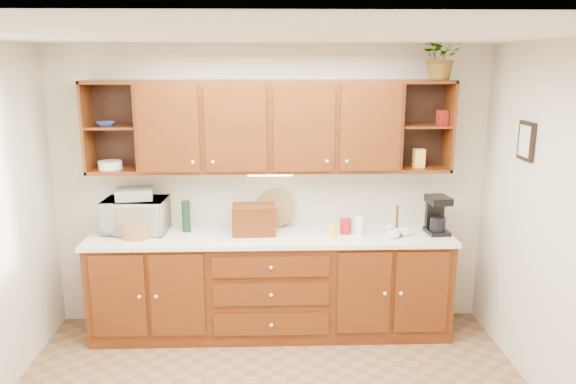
{
  "coord_description": "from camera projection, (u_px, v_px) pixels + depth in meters",
  "views": [
    {
      "loc": [
        0.0,
        -3.34,
        2.47
      ],
      "look_at": [
        0.15,
        1.15,
        1.4
      ],
      "focal_mm": 35.0,
      "sensor_mm": 36.0,
      "label": 1
    }
  ],
  "objects": [
    {
      "name": "ceiling",
      "position": [
        269.0,
        35.0,
        3.22
      ],
      "size": [
        4.0,
        4.0,
        0.0
      ],
      "primitive_type": "plane",
      "rotation": [
        3.14,
        0.0,
        0.0
      ],
      "color": "white",
      "rests_on": "back_wall"
    },
    {
      "name": "back_wall",
      "position": [
        270.0,
        188.0,
        5.22
      ],
      "size": [
        4.0,
        0.0,
        4.0
      ],
      "primitive_type": "plane",
      "rotation": [
        1.57,
        0.0,
        0.0
      ],
      "color": "beige",
      "rests_on": "floor"
    },
    {
      "name": "base_cabinets",
      "position": [
        271.0,
        285.0,
        5.12
      ],
      "size": [
        3.2,
        0.6,
        0.9
      ],
      "primitive_type": "cube",
      "color": "#3E1907",
      "rests_on": "floor"
    },
    {
      "name": "countertop",
      "position": [
        271.0,
        237.0,
        5.01
      ],
      "size": [
        3.24,
        0.64,
        0.04
      ],
      "primitive_type": "cube",
      "color": "white",
      "rests_on": "base_cabinets"
    },
    {
      "name": "upper_cabinets",
      "position": [
        271.0,
        126.0,
        4.93
      ],
      "size": [
        3.2,
        0.33,
        0.8
      ],
      "color": "#3E1907",
      "rests_on": "back_wall"
    },
    {
      "name": "undercabinet_light",
      "position": [
        270.0,
        174.0,
        4.97
      ],
      "size": [
        0.4,
        0.05,
        0.02
      ],
      "primitive_type": "cube",
      "color": "white",
      "rests_on": "upper_cabinets"
    },
    {
      "name": "framed_picture",
      "position": [
        526.0,
        141.0,
        4.33
      ],
      "size": [
        0.03,
        0.24,
        0.3
      ],
      "primitive_type": "cube",
      "color": "black",
      "rests_on": "right_wall"
    },
    {
      "name": "wicker_basket",
      "position": [
        136.0,
        229.0,
        4.91
      ],
      "size": [
        0.29,
        0.29,
        0.14
      ],
      "primitive_type": "cylinder",
      "rotation": [
        0.0,
        0.0,
        -0.13
      ],
      "color": "olive",
      "rests_on": "countertop"
    },
    {
      "name": "microwave",
      "position": [
        136.0,
        215.0,
        5.05
      ],
      "size": [
        0.57,
        0.4,
        0.31
      ],
      "primitive_type": "imported",
      "rotation": [
        0.0,
        0.0,
        -0.05
      ],
      "color": "beige",
      "rests_on": "countertop"
    },
    {
      "name": "towel_stack",
      "position": [
        135.0,
        194.0,
        5.01
      ],
      "size": [
        0.35,
        0.28,
        0.09
      ],
      "primitive_type": "cube",
      "rotation": [
        0.0,
        0.0,
        0.16
      ],
      "color": "#C3C95E",
      "rests_on": "microwave"
    },
    {
      "name": "wine_bottle",
      "position": [
        186.0,
        216.0,
        5.06
      ],
      "size": [
        0.08,
        0.08,
        0.29
      ],
      "primitive_type": "cylinder",
      "rotation": [
        0.0,
        0.0,
        -0.11
      ],
      "color": "black",
      "rests_on": "countertop"
    },
    {
      "name": "woven_tray",
      "position": [
        275.0,
        226.0,
        5.24
      ],
      "size": [
        0.37,
        0.16,
        0.36
      ],
      "primitive_type": "cylinder",
      "rotation": [
        1.36,
        0.0,
        -0.19
      ],
      "color": "olive",
      "rests_on": "countertop"
    },
    {
      "name": "bread_box",
      "position": [
        254.0,
        220.0,
        4.99
      ],
      "size": [
        0.39,
        0.25,
        0.27
      ],
      "primitive_type": "cube",
      "rotation": [
        0.0,
        0.0,
        0.03
      ],
      "color": "#3E1907",
      "rests_on": "countertop"
    },
    {
      "name": "mug_tree",
      "position": [
        396.0,
        231.0,
        4.96
      ],
      "size": [
        0.22,
        0.24,
        0.28
      ],
      "rotation": [
        0.0,
        0.0,
        0.05
      ],
      "color": "#3E1907",
      "rests_on": "countertop"
    },
    {
      "name": "canister_red",
      "position": [
        346.0,
        226.0,
        5.02
      ],
      "size": [
        0.11,
        0.11,
        0.13
      ],
      "primitive_type": "cylinder",
      "rotation": [
        0.0,
        0.0,
        -0.1
      ],
      "color": "maroon",
      "rests_on": "countertop"
    },
    {
      "name": "canister_white",
      "position": [
        359.0,
        226.0,
        4.97
      ],
      "size": [
        0.09,
        0.09,
        0.17
      ],
      "primitive_type": "cylinder",
      "rotation": [
        0.0,
        0.0,
        -0.06
      ],
      "color": "white",
      "rests_on": "countertop"
    },
    {
      "name": "canister_yellow",
      "position": [
        332.0,
        231.0,
        4.93
      ],
      "size": [
        0.09,
        0.09,
        0.11
      ],
      "primitive_type": "cylinder",
      "rotation": [
        0.0,
        0.0,
        0.12
      ],
      "color": "yellow",
      "rests_on": "countertop"
    },
    {
      "name": "coffee_maker",
      "position": [
        437.0,
        215.0,
        5.02
      ],
      "size": [
        0.2,
        0.25,
        0.34
      ],
      "rotation": [
        0.0,
        0.0,
        0.09
      ],
      "color": "black",
      "rests_on": "countertop"
    },
    {
      "name": "bowl_stack",
      "position": [
        106.0,
        124.0,
        4.84
      ],
      "size": [
        0.19,
        0.19,
        0.04
      ],
      "primitive_type": "imported",
      "rotation": [
        0.0,
        0.0,
        0.18
      ],
      "color": "navy",
      "rests_on": "upper_cabinets"
    },
    {
      "name": "plate_stack",
      "position": [
        110.0,
        165.0,
        4.95
      ],
      "size": [
        0.26,
        0.26,
        0.07
      ],
      "primitive_type": "cylinder",
      "rotation": [
        0.0,
        0.0,
        0.3
      ],
      "color": "white",
      "rests_on": "upper_cabinets"
    },
    {
      "name": "pantry_box_yellow",
      "position": [
        419.0,
        158.0,
        5.0
      ],
      "size": [
        0.1,
        0.08,
        0.17
      ],
      "primitive_type": "cube",
      "rotation": [
        0.0,
        0.0,
        0.11
      ],
      "color": "yellow",
      "rests_on": "upper_cabinets"
    },
    {
      "name": "pantry_box_red",
      "position": [
        442.0,
        118.0,
        4.94
      ],
      "size": [
        0.1,
        0.09,
        0.13
      ],
      "primitive_type": "cube",
      "rotation": [
        0.0,
        0.0,
        0.2
      ],
      "color": "maroon",
      "rests_on": "upper_cabinets"
    },
    {
      "name": "potted_plant",
      "position": [
        442.0,
        56.0,
        4.78
      ],
      "size": [
        0.39,
        0.34,
        0.4
      ],
      "primitive_type": "imported",
      "rotation": [
        0.0,
        0.0,
        0.09
      ],
      "color": "#999999",
      "rests_on": "upper_cabinets"
    }
  ]
}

